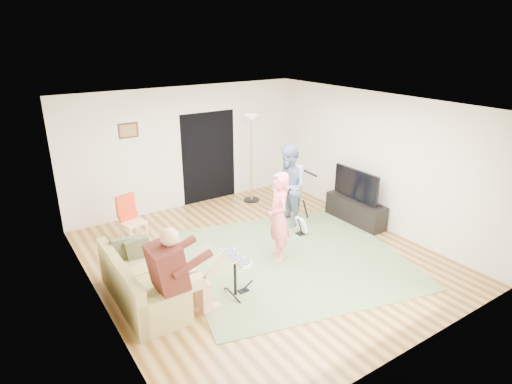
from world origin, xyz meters
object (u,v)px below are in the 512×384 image
sofa (138,287)px  guitar_spare (302,225)px  dining_chair (133,226)px  television (356,184)px  drum_kit (235,278)px  tv_cabinet (355,211)px  guitarist (289,186)px  torchiere_lamp (251,143)px  singer (278,217)px

sofa → guitar_spare: size_ratio=2.53×
dining_chair → sofa: bearing=-121.8°
television → dining_chair: bearing=158.3°
drum_kit → tv_cabinet: size_ratio=0.50×
tv_cabinet → television: size_ratio=1.22×
drum_kit → guitarist: (2.24, 1.60, 0.54)m
drum_kit → guitar_spare: bearing=26.2°
drum_kit → television: bearing=15.0°
guitarist → drum_kit: bearing=-44.4°
guitar_spare → dining_chair: dining_chair is taller
television → tv_cabinet: bearing=0.0°
torchiere_lamp → dining_chair: bearing=-169.4°
singer → dining_chair: bearing=-117.9°
singer → torchiere_lamp: 2.88m
sofa → tv_cabinet: (4.78, 0.27, 0.00)m
singer → guitarist: (1.03, 1.04, 0.05)m
guitar_spare → tv_cabinet: size_ratio=0.52×
drum_kit → dining_chair: 2.67m
drum_kit → guitar_spare: size_ratio=0.96×
singer → tv_cabinet: 2.38m
tv_cabinet → guitar_spare: bearing=173.8°
singer → sofa: bearing=-73.5°
guitarist → tv_cabinet: 1.55m
singer → tv_cabinet: singer is taller
guitar_spare → guitarist: bearing=82.8°
torchiere_lamp → guitar_spare: bearing=-94.6°
dining_chair → television: size_ratio=0.81×
singer → dining_chair: 2.82m
torchiere_lamp → dining_chair: torchiere_lamp is taller
guitarist → guitar_spare: guitarist is taller
torchiere_lamp → drum_kit: bearing=-126.6°
singer → guitar_spare: 1.23m
torchiere_lamp → sofa: bearing=-145.4°
torchiere_lamp → tv_cabinet: 2.76m
sofa → tv_cabinet: 4.79m
guitarist → tv_cabinet: (1.26, -0.68, -0.60)m
drum_kit → torchiere_lamp: 4.08m
singer → tv_cabinet: (2.28, 0.35, -0.55)m
sofa → guitar_spare: 3.48m
television → torchiere_lamp: bearing=116.5°
tv_cabinet → television: bearing=-180.0°
television → singer: bearing=-171.0°
singer → television: 2.26m
guitarist → torchiere_lamp: (0.10, 1.55, 0.56)m
drum_kit → tv_cabinet: drum_kit is taller
dining_chair → singer: bearing=-61.5°
torchiere_lamp → singer: bearing=-113.6°
guitarist → torchiere_lamp: torchiere_lamp is taller
sofa → television: size_ratio=1.60×
guitar_spare → television: size_ratio=0.63×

